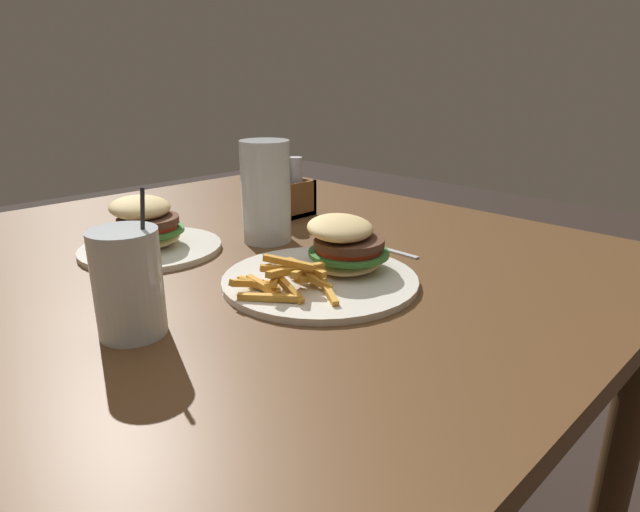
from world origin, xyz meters
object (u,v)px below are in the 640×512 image
object	(u,v)px
beer_glass	(266,193)
meal_plate_far	(148,233)
meal_plate_near	(331,262)
condiment_caddy	(285,195)
juice_glass	(128,286)
spoon	(361,240)

from	to	relation	value
beer_glass	meal_plate_far	world-z (taller)	beer_glass
meal_plate_near	beer_glass	world-z (taller)	beer_glass
condiment_caddy	juice_glass	bearing A→B (deg)	-149.95
meal_plate_near	condiment_caddy	world-z (taller)	condiment_caddy
spoon	meal_plate_far	world-z (taller)	meal_plate_far
beer_glass	juice_glass	distance (m)	0.40
juice_glass	condiment_caddy	size ratio (longest dim) A/B	1.39
meal_plate_near	juice_glass	distance (m)	0.30
spoon	condiment_caddy	world-z (taller)	condiment_caddy
spoon	meal_plate_far	bearing A→B (deg)	51.73
meal_plate_near	condiment_caddy	bearing A→B (deg)	58.98
meal_plate_near	juice_glass	size ratio (longest dim) A/B	1.66
spoon	condiment_caddy	size ratio (longest dim) A/B	1.25
spoon	meal_plate_near	bearing A→B (deg)	117.17
meal_plate_near	condiment_caddy	size ratio (longest dim) A/B	2.30
juice_glass	spoon	size ratio (longest dim) A/B	1.11
juice_glass	meal_plate_near	bearing A→B (deg)	-8.47
beer_glass	spoon	xyz separation A→B (m)	(0.11, -0.14, -0.08)
juice_glass	meal_plate_far	xyz separation A→B (m)	(0.17, 0.28, -0.03)
beer_glass	meal_plate_far	distance (m)	0.22
condiment_caddy	spoon	bearing A→B (deg)	-96.75
beer_glass	meal_plate_far	size ratio (longest dim) A/B	0.76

